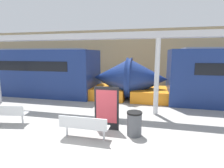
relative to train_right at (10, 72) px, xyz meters
The scene contains 9 objects.
ground_plane 10.45m from the train_right, 37.31° to the right, with size 60.00×60.00×0.00m, color #9E9B96.
station_wall 9.63m from the train_right, 30.85° to the left, with size 56.00×0.20×5.00m, color tan.
train_right is the anchor object (origin of this frame).
bench_near 10.17m from the train_right, 35.16° to the right, with size 1.68×0.45×0.82m.
bench_far 7.12m from the train_right, 49.61° to the right, with size 1.94×0.75×0.82m.
trash_bin 11.20m from the train_right, 27.50° to the right, with size 0.54×0.54×0.86m.
poster_board 10.10m from the train_right, 29.00° to the right, with size 0.93×0.07×1.65m.
support_column_near 10.98m from the train_right, 14.14° to the right, with size 0.23×0.23×3.54m, color silver.
canopy_beam 11.19m from the train_right, 14.14° to the right, with size 28.00×0.60×0.28m, color #B7B7BC.
Camera 1 is at (2.21, -4.71, 2.84)m, focal length 28.00 mm.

